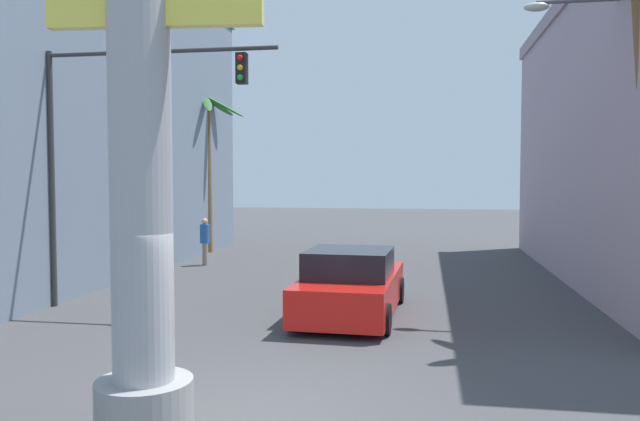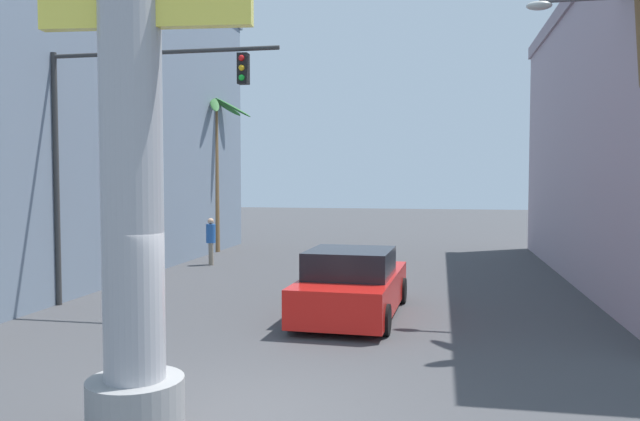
{
  "view_description": "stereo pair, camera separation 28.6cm",
  "coord_description": "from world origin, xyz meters",
  "px_view_note": "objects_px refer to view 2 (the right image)",
  "views": [
    {
      "loc": [
        2.19,
        -7.9,
        3.17
      ],
      "look_at": [
        0.0,
        4.96,
        2.47
      ],
      "focal_mm": 35.0,
      "sensor_mm": 36.0,
      "label": 1
    },
    {
      "loc": [
        2.47,
        -7.85,
        3.17
      ],
      "look_at": [
        0.0,
        4.96,
        2.47
      ],
      "focal_mm": 35.0,
      "sensor_mm": 36.0,
      "label": 2
    }
  ],
  "objects_px": {
    "street_lamp": "(624,122)",
    "traffic_light_mast": "(120,126)",
    "car_lead": "(352,286)",
    "neon_sign_pole": "(131,55)",
    "palm_tree_far_left": "(214,150)",
    "pedestrian_far_left": "(211,238)"
  },
  "relations": [
    {
      "from": "street_lamp",
      "to": "pedestrian_far_left",
      "type": "xyz_separation_m",
      "value": [
        -12.07,
        6.57,
        -3.39
      ]
    },
    {
      "from": "neon_sign_pole",
      "to": "traffic_light_mast",
      "type": "distance_m",
      "value": 7.9
    },
    {
      "from": "car_lead",
      "to": "pedestrian_far_left",
      "type": "distance_m",
      "value": 9.58
    },
    {
      "from": "street_lamp",
      "to": "car_lead",
      "type": "distance_m",
      "value": 6.98
    },
    {
      "from": "neon_sign_pole",
      "to": "traffic_light_mast",
      "type": "xyz_separation_m",
      "value": [
        -3.89,
        6.87,
        -0.23
      ]
    },
    {
      "from": "car_lead",
      "to": "palm_tree_far_left",
      "type": "height_order",
      "value": "palm_tree_far_left"
    },
    {
      "from": "street_lamp",
      "to": "neon_sign_pole",
      "type": "bearing_deg",
      "value": -134.38
    },
    {
      "from": "traffic_light_mast",
      "to": "palm_tree_far_left",
      "type": "xyz_separation_m",
      "value": [
        -1.88,
        11.31,
        -0.07
      ]
    },
    {
      "from": "neon_sign_pole",
      "to": "traffic_light_mast",
      "type": "relative_size",
      "value": 1.63
    },
    {
      "from": "car_lead",
      "to": "pedestrian_far_left",
      "type": "height_order",
      "value": "pedestrian_far_left"
    },
    {
      "from": "neon_sign_pole",
      "to": "street_lamp",
      "type": "distance_m",
      "value": 10.85
    },
    {
      "from": "neon_sign_pole",
      "to": "palm_tree_far_left",
      "type": "xyz_separation_m",
      "value": [
        -5.78,
        18.18,
        -0.29
      ]
    },
    {
      "from": "street_lamp",
      "to": "traffic_light_mast",
      "type": "relative_size",
      "value": 1.16
    },
    {
      "from": "traffic_light_mast",
      "to": "street_lamp",
      "type": "bearing_deg",
      "value": 4.39
    },
    {
      "from": "street_lamp",
      "to": "palm_tree_far_left",
      "type": "relative_size",
      "value": 1.1
    },
    {
      "from": "neon_sign_pole",
      "to": "street_lamp",
      "type": "xyz_separation_m",
      "value": [
        7.59,
        7.75,
        -0.25
      ]
    },
    {
      "from": "neon_sign_pole",
      "to": "palm_tree_far_left",
      "type": "bearing_deg",
      "value": 107.63
    },
    {
      "from": "neon_sign_pole",
      "to": "palm_tree_far_left",
      "type": "height_order",
      "value": "neon_sign_pole"
    },
    {
      "from": "car_lead",
      "to": "street_lamp",
      "type": "bearing_deg",
      "value": 7.13
    },
    {
      "from": "neon_sign_pole",
      "to": "palm_tree_far_left",
      "type": "relative_size",
      "value": 1.54
    },
    {
      "from": "neon_sign_pole",
      "to": "street_lamp",
      "type": "height_order",
      "value": "neon_sign_pole"
    },
    {
      "from": "street_lamp",
      "to": "car_lead",
      "type": "bearing_deg",
      "value": -172.87
    }
  ]
}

